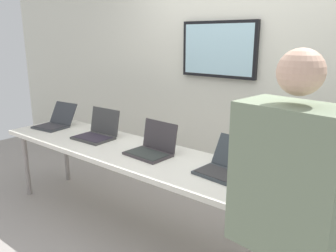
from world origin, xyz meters
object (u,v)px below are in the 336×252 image
at_px(workbench, 170,166).
at_px(laptop_station_0, 55,122).
at_px(laptop_station_3, 228,166).
at_px(laptop_station_4, 334,195).
at_px(person, 288,205).
at_px(laptop_station_2, 152,147).
at_px(laptop_station_1, 98,131).

xyz_separation_m(workbench, laptop_station_0, (-1.62, 0.05, 0.10)).
distance_m(laptop_station_3, laptop_station_4, 0.71).
distance_m(laptop_station_0, laptop_station_4, 2.79).
distance_m(laptop_station_0, person, 2.83).
xyz_separation_m(laptop_station_2, laptop_station_4, (1.40, -0.00, -0.00)).
bearing_deg(laptop_station_3, laptop_station_4, -2.09).
xyz_separation_m(laptop_station_0, person, (2.74, -0.67, 0.20)).
xyz_separation_m(laptop_station_1, laptop_station_4, (2.11, -0.02, -0.00)).
height_order(laptop_station_4, person, person).
relative_size(workbench, laptop_station_0, 9.16).
height_order(workbench, laptop_station_2, laptop_station_2).
relative_size(laptop_station_3, person, 0.24).
bearing_deg(laptop_station_1, workbench, -3.80).
distance_m(workbench, laptop_station_2, 0.25).
distance_m(workbench, laptop_station_3, 0.48).
relative_size(workbench, laptop_station_3, 9.42).
distance_m(laptop_station_1, laptop_station_3, 1.41).
xyz_separation_m(workbench, laptop_station_4, (1.17, 0.04, 0.10)).
height_order(laptop_station_0, laptop_station_3, laptop_station_0).
relative_size(laptop_station_0, laptop_station_2, 1.09).
xyz_separation_m(laptop_station_1, laptop_station_3, (1.41, 0.00, -0.01)).
bearing_deg(laptop_station_4, laptop_station_1, 179.40).
xyz_separation_m(laptop_station_2, person, (1.35, -0.66, 0.20)).
height_order(laptop_station_2, person, person).
height_order(laptop_station_0, person, person).
bearing_deg(laptop_station_2, laptop_station_4, -0.00).
bearing_deg(workbench, laptop_station_0, 178.36).
height_order(laptop_station_1, person, person).
xyz_separation_m(laptop_station_1, laptop_station_2, (0.72, -0.02, -0.00)).
distance_m(workbench, laptop_station_0, 1.62).
bearing_deg(laptop_station_4, laptop_station_3, 177.91).
relative_size(workbench, person, 2.29).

